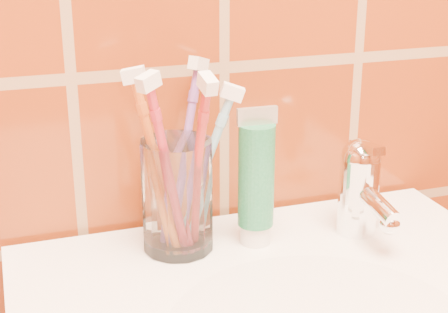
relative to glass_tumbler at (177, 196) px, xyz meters
name	(u,v)px	position (x,y,z in m)	size (l,w,h in m)	color
glass_tumbler	(177,196)	(0.00, 0.00, 0.00)	(0.08, 0.08, 0.13)	white
toothpaste_tube	(256,181)	(0.09, -0.02, 0.01)	(0.05, 0.04, 0.17)	white
faucet	(361,184)	(0.22, -0.03, 0.00)	(0.05, 0.11, 0.12)	white
toothbrush_0	(184,153)	(0.02, 0.03, 0.04)	(0.07, 0.07, 0.22)	#7B499C
toothbrush_1	(205,168)	(0.03, 0.00, 0.03)	(0.08, 0.04, 0.20)	#7BBBDC
toothbrush_2	(157,165)	(-0.02, 0.00, 0.04)	(0.06, 0.04, 0.22)	#C96523
toothbrush_3	(197,169)	(0.01, -0.03, 0.04)	(0.03, 0.09, 0.22)	#A52324
toothbrush_4	(168,170)	(-0.02, -0.02, 0.04)	(0.07, 0.05, 0.22)	#A82434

